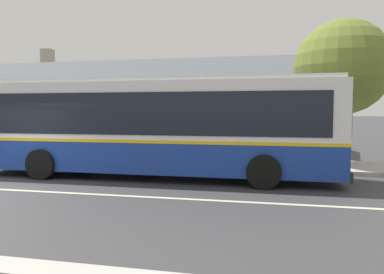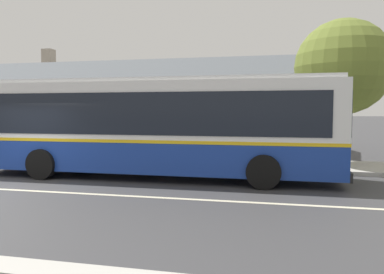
{
  "view_description": "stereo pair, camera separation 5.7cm",
  "coord_description": "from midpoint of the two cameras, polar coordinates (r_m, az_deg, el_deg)",
  "views": [
    {
      "loc": [
        7.63,
        -9.14,
        2.25
      ],
      "look_at": [
        4.81,
        3.8,
        1.31
      ],
      "focal_mm": 35.0,
      "sensor_mm": 36.0,
      "label": 1
    },
    {
      "loc": [
        7.68,
        -9.13,
        2.25
      ],
      "look_at": [
        4.81,
        3.8,
        1.31
      ],
      "focal_mm": 35.0,
      "sensor_mm": 36.0,
      "label": 2
    }
  ],
  "objects": [
    {
      "name": "ground_plane",
      "position": [
        12.13,
        -27.39,
        -7.11
      ],
      "size": [
        300.0,
        300.0,
        0.0
      ],
      "primitive_type": "plane",
      "color": "#38383A"
    },
    {
      "name": "sidewalk_far",
      "position": [
        17.1,
        -14.45,
        -3.39
      ],
      "size": [
        60.0,
        3.0,
        0.15
      ],
      "primitive_type": "cube",
      "color": "#ADAAA3",
      "rests_on": "ground"
    },
    {
      "name": "lane_divider_stripe",
      "position": [
        12.13,
        -27.39,
        -7.09
      ],
      "size": [
        60.0,
        0.16,
        0.01
      ],
      "primitive_type": "cube",
      "color": "beige",
      "rests_on": "ground"
    },
    {
      "name": "community_building",
      "position": [
        24.45,
        -10.58,
        3.35
      ],
      "size": [
        22.12,
        9.77,
        6.49
      ],
      "color": "tan",
      "rests_on": "ground"
    },
    {
      "name": "transit_bus",
      "position": [
        12.71,
        -6.3,
        1.81
      ],
      "size": [
        12.32,
        2.79,
        3.28
      ],
      "color": "navy",
      "rests_on": "ground"
    },
    {
      "name": "bench_by_building",
      "position": [
        17.29,
        -20.16,
        -1.79
      ],
      "size": [
        1.64,
        0.51,
        0.94
      ],
      "color": "brown",
      "rests_on": "sidewalk_far"
    },
    {
      "name": "street_tree_primary",
      "position": [
        16.06,
        21.85,
        9.78
      ],
      "size": [
        3.72,
        3.72,
        5.81
      ],
      "color": "#4C3828",
      "rests_on": "ground"
    }
  ]
}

